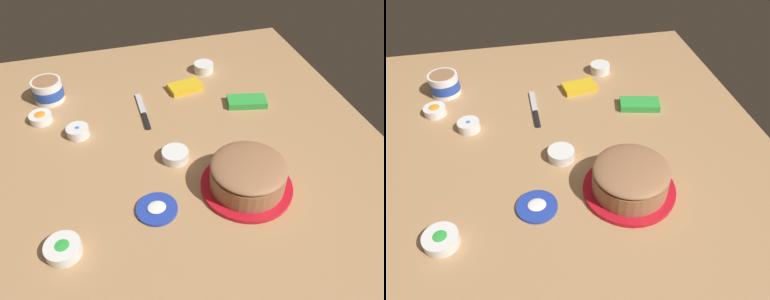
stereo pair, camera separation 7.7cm
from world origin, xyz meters
The scene contains 12 objects.
ground_plane centered at (0.00, 0.00, 0.00)m, with size 1.54×1.54×0.00m, color tan.
frosted_cake centered at (0.19, -0.28, 0.05)m, with size 0.29×0.29×0.11m.
frosting_tub centered at (-0.39, 0.40, 0.05)m, with size 0.12×0.12×0.09m.
frosting_tub_lid centered at (-0.10, -0.29, 0.01)m, with size 0.12×0.12×0.02m.
spreading_knife centered at (-0.04, 0.19, 0.01)m, with size 0.02×0.24×0.01m.
sprinkle_bowl_orange centered at (-0.43, 0.26, 0.02)m, with size 0.08×0.08×0.03m.
sprinkle_bowl_blue centered at (-0.30, 0.13, 0.02)m, with size 0.08×0.08×0.04m.
sprinkle_bowl_green centered at (-0.37, -0.36, 0.02)m, with size 0.10×0.10×0.04m.
sprinkle_bowl_yellow centered at (0.28, 0.44, 0.02)m, with size 0.09×0.09×0.04m.
sprinkle_bowl_rainbow centered at (0.01, -0.09, 0.02)m, with size 0.09×0.09×0.03m.
candy_box_lower centered at (0.16, 0.32, 0.01)m, with size 0.14×0.08×0.02m, color yellow.
candy_box_upper centered at (0.37, 0.14, 0.01)m, with size 0.15×0.08×0.03m, color green.
Camera 2 is at (-0.12, -1.03, 0.90)m, focal length 35.70 mm.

